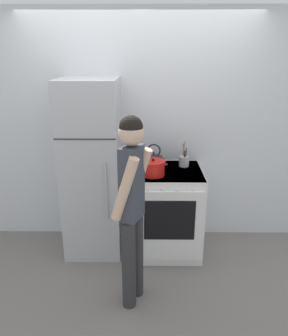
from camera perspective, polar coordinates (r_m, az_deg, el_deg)
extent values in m
plane|color=slate|center=(4.13, -0.62, -11.04)|extent=(14.00, 14.00, 0.00)
cube|color=silver|center=(3.68, -0.69, 6.56)|extent=(10.00, 0.06, 2.55)
cube|color=#B7BABF|center=(3.49, -8.97, -0.26)|extent=(0.59, 0.63, 1.86)
cube|color=#2D2D2D|center=(3.08, -10.29, 4.95)|extent=(0.58, 0.01, 0.01)
cylinder|color=#B2B5BA|center=(3.20, -6.57, -4.15)|extent=(0.02, 0.02, 0.60)
cube|color=white|center=(3.61, 4.05, -7.42)|extent=(0.72, 0.69, 0.93)
cube|color=black|center=(3.43, 4.22, -0.60)|extent=(0.70, 0.67, 0.02)
cube|color=black|center=(3.34, 4.36, -10.03)|extent=(0.62, 0.05, 0.71)
cylinder|color=black|center=(3.29, 1.58, -1.29)|extent=(0.22, 0.22, 0.01)
cylinder|color=black|center=(3.31, 7.15, -1.30)|extent=(0.22, 0.22, 0.01)
cylinder|color=black|center=(3.55, 1.50, 0.28)|extent=(0.22, 0.22, 0.01)
cylinder|color=black|center=(3.57, 6.67, 0.26)|extent=(0.22, 0.22, 0.01)
cylinder|color=silver|center=(3.12, 0.64, -3.86)|extent=(0.04, 0.02, 0.04)
cylinder|color=silver|center=(3.12, 3.28, -3.87)|extent=(0.04, 0.02, 0.04)
cylinder|color=silver|center=(3.13, 5.90, -3.86)|extent=(0.04, 0.02, 0.04)
cylinder|color=silver|center=(3.15, 8.50, -3.85)|extent=(0.04, 0.02, 0.04)
cube|color=white|center=(3.29, 4.42, -10.11)|extent=(0.66, 0.03, 0.75)
cube|color=black|center=(3.24, 4.47, -9.12)|extent=(0.50, 0.01, 0.42)
cylinder|color=red|center=(3.27, 1.59, -0.15)|extent=(0.23, 0.23, 0.13)
cylinder|color=red|center=(3.24, 1.60, 1.11)|extent=(0.24, 0.24, 0.02)
sphere|color=black|center=(3.24, 1.60, 1.47)|extent=(0.03, 0.03, 0.03)
cylinder|color=red|center=(3.25, -0.65, 0.64)|extent=(0.03, 0.02, 0.02)
cylinder|color=red|center=(3.26, 3.83, 0.62)|extent=(0.03, 0.02, 0.02)
cylinder|color=black|center=(3.53, 1.69, 1.17)|extent=(0.19, 0.19, 0.11)
cone|color=black|center=(3.51, 1.70, 2.26)|extent=(0.18, 0.18, 0.03)
sphere|color=black|center=(3.50, 1.70, 2.64)|extent=(0.02, 0.02, 0.02)
cone|color=black|center=(3.53, 3.17, 1.34)|extent=(0.10, 0.03, 0.09)
torus|color=black|center=(3.50, 1.70, 3.03)|extent=(0.15, 0.01, 0.15)
cylinder|color=#B7BABF|center=(3.56, 6.98, 1.17)|extent=(0.11, 0.11, 0.11)
cylinder|color=#9E7547|center=(3.54, 7.10, 2.46)|extent=(0.06, 0.03, 0.23)
cylinder|color=#232326|center=(3.52, 7.05, 1.83)|extent=(0.02, 0.04, 0.17)
cylinder|color=#B2B5BA|center=(3.53, 7.05, 2.53)|extent=(0.01, 0.03, 0.24)
cylinder|color=#4C4C51|center=(3.54, 7.31, 2.06)|extent=(0.02, 0.02, 0.19)
cylinder|color=#C63D33|center=(3.56, 6.88, 2.67)|extent=(0.03, 0.02, 0.25)
cylinder|color=#2D2D30|center=(2.87, -2.67, -16.59)|extent=(0.12, 0.12, 0.81)
cylinder|color=#2D2D30|center=(2.99, -1.29, -14.93)|extent=(0.12, 0.12, 0.81)
cube|color=#383D47|center=(2.59, -2.15, -2.74)|extent=(0.21, 0.26, 0.61)
cylinder|color=beige|center=(2.48, -3.38, -3.74)|extent=(0.26, 0.17, 0.54)
cylinder|color=beige|center=(2.69, -1.01, -1.81)|extent=(0.26, 0.17, 0.54)
sphere|color=beige|center=(2.46, -2.26, 6.11)|extent=(0.20, 0.20, 0.20)
sphere|color=black|center=(2.45, -2.28, 7.11)|extent=(0.18, 0.18, 0.18)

